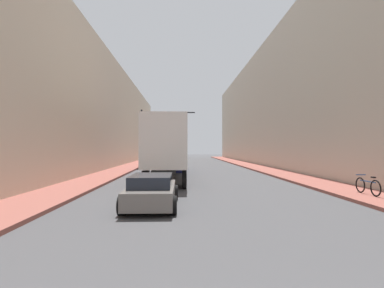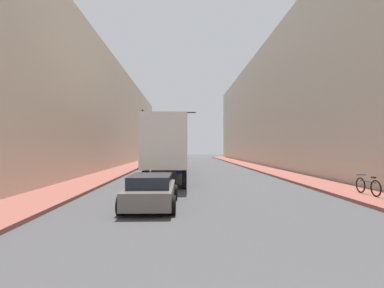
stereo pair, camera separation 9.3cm
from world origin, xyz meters
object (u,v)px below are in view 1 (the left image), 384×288
(traffic_signal_gantry, at_px, (156,126))
(parked_bicycle, at_px, (368,186))
(semi_truck, at_px, (169,146))
(sedan_car, at_px, (152,191))

(traffic_signal_gantry, xyz_separation_m, parked_bicycle, (11.18, -20.27, -4.10))
(semi_truck, bearing_deg, parked_bicycle, -44.00)
(semi_truck, height_order, parked_bicycle, semi_truck)
(sedan_car, distance_m, traffic_signal_gantry, 22.31)
(parked_bicycle, bearing_deg, traffic_signal_gantry, 118.89)
(parked_bicycle, bearing_deg, sedan_car, -170.38)
(traffic_signal_gantry, bearing_deg, parked_bicycle, -61.11)
(sedan_car, height_order, traffic_signal_gantry, traffic_signal_gantry)
(semi_truck, height_order, traffic_signal_gantry, traffic_signal_gantry)
(semi_truck, height_order, sedan_car, semi_truck)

